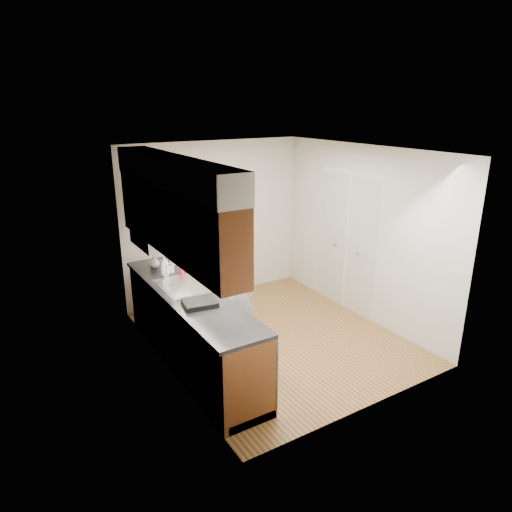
{
  "coord_description": "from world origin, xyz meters",
  "views": [
    {
      "loc": [
        -3.1,
        -4.59,
        3.03
      ],
      "look_at": [
        -0.14,
        0.25,
        1.12
      ],
      "focal_mm": 32.0,
      "sensor_mm": 36.0,
      "label": 1
    }
  ],
  "objects_px": {
    "person": "(234,280)",
    "soap_bottle_c": "(154,261)",
    "dish_rack": "(200,303)",
    "soap_bottle_a": "(165,265)",
    "soda_can": "(182,270)",
    "soap_bottle_b": "(170,266)"
  },
  "relations": [
    {
      "from": "person",
      "to": "soap_bottle_a",
      "type": "distance_m",
      "value": 0.89
    },
    {
      "from": "person",
      "to": "soap_bottle_c",
      "type": "distance_m",
      "value": 1.13
    },
    {
      "from": "soap_bottle_a",
      "to": "soda_can",
      "type": "xyz_separation_m",
      "value": [
        0.19,
        -0.09,
        -0.08
      ]
    },
    {
      "from": "person",
      "to": "soap_bottle_c",
      "type": "height_order",
      "value": "person"
    },
    {
      "from": "soda_can",
      "to": "dish_rack",
      "type": "distance_m",
      "value": 0.98
    },
    {
      "from": "soap_bottle_a",
      "to": "soda_can",
      "type": "distance_m",
      "value": 0.23
    },
    {
      "from": "person",
      "to": "soap_bottle_a",
      "type": "height_order",
      "value": "person"
    },
    {
      "from": "person",
      "to": "soap_bottle_b",
      "type": "distance_m",
      "value": 0.85
    },
    {
      "from": "soap_bottle_c",
      "to": "dish_rack",
      "type": "distance_m",
      "value": 1.41
    },
    {
      "from": "soap_bottle_c",
      "to": "person",
      "type": "bearing_deg",
      "value": -48.55
    },
    {
      "from": "person",
      "to": "soda_can",
      "type": "relative_size",
      "value": 13.55
    },
    {
      "from": "person",
      "to": "soap_bottle_b",
      "type": "relative_size",
      "value": 10.23
    },
    {
      "from": "soap_bottle_b",
      "to": "soda_can",
      "type": "bearing_deg",
      "value": -64.0
    },
    {
      "from": "person",
      "to": "dish_rack",
      "type": "height_order",
      "value": "person"
    },
    {
      "from": "soap_bottle_a",
      "to": "soap_bottle_b",
      "type": "bearing_deg",
      "value": 37.69
    },
    {
      "from": "soap_bottle_b",
      "to": "soap_bottle_c",
      "type": "distance_m",
      "value": 0.3
    },
    {
      "from": "soap_bottle_a",
      "to": "soda_can",
      "type": "relative_size",
      "value": 2.22
    },
    {
      "from": "person",
      "to": "dish_rack",
      "type": "distance_m",
      "value": 0.93
    },
    {
      "from": "person",
      "to": "dish_rack",
      "type": "xyz_separation_m",
      "value": [
        -0.73,
        -0.57,
        0.07
      ]
    },
    {
      "from": "soda_can",
      "to": "soap_bottle_c",
      "type": "bearing_deg",
      "value": 114.18
    },
    {
      "from": "soap_bottle_a",
      "to": "soap_bottle_c",
      "type": "xyz_separation_m",
      "value": [
        -0.01,
        0.36,
        -0.06
      ]
    },
    {
      "from": "dish_rack",
      "to": "soap_bottle_a",
      "type": "bearing_deg",
      "value": 98.96
    }
  ]
}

